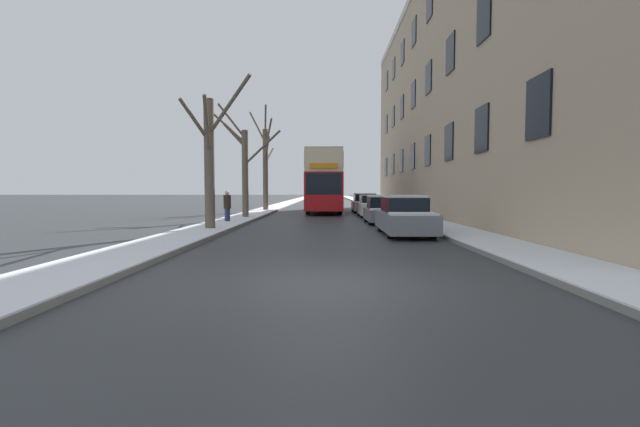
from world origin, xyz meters
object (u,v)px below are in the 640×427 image
object	(u,v)px
parked_car_2	(373,206)
parked_car_3	(365,204)
double_decker_bus	(324,179)
bare_tree_left_2	(265,164)
parked_car_1	(384,211)
parked_car_0	(404,217)
bare_tree_left_0	(210,159)
pedestrian_left_sidewalk	(227,206)
bare_tree_left_1	(244,166)

from	to	relation	value
parked_car_2	parked_car_3	xyz separation A→B (m)	(0.00, 5.75, 0.01)
double_decker_bus	parked_car_3	xyz separation A→B (m)	(3.16, 0.07, -1.89)
bare_tree_left_2	parked_car_2	size ratio (longest dim) A/B	1.93
parked_car_1	parked_car_2	size ratio (longest dim) A/B	0.93
parked_car_2	parked_car_0	bearing A→B (deg)	-90.00
bare_tree_left_0	parked_car_1	size ratio (longest dim) A/B	1.52
bare_tree_left_2	parked_car_1	world-z (taller)	bare_tree_left_2
parked_car_0	parked_car_2	bearing A→B (deg)	90.00
bare_tree_left_2	parked_car_2	xyz separation A→B (m)	(7.87, -6.70, -3.18)
parked_car_0	parked_car_2	distance (m)	11.23
bare_tree_left_2	pedestrian_left_sidewalk	bearing A→B (deg)	-90.37
parked_car_2	parked_car_3	size ratio (longest dim) A/B	1.01
bare_tree_left_2	pedestrian_left_sidewalk	size ratio (longest dim) A/B	4.89
double_decker_bus	parked_car_1	bearing A→B (deg)	-74.26
bare_tree_left_0	bare_tree_left_2	xyz separation A→B (m)	(-0.16, 16.96, 0.86)
bare_tree_left_2	pedestrian_left_sidewalk	distance (m)	13.27
double_decker_bus	parked_car_1	size ratio (longest dim) A/B	2.81
bare_tree_left_1	bare_tree_left_2	bearing A→B (deg)	90.37
parked_car_0	pedestrian_left_sidewalk	xyz separation A→B (m)	(-7.96, 4.98, 0.23)
bare_tree_left_0	double_decker_bus	distance (m)	16.58
bare_tree_left_1	double_decker_bus	world-z (taller)	bare_tree_left_1
pedestrian_left_sidewalk	parked_car_0	bearing A→B (deg)	78.19
parked_car_0	bare_tree_left_2	bearing A→B (deg)	113.71
bare_tree_left_1	parked_car_1	size ratio (longest dim) A/B	1.68
double_decker_bus	pedestrian_left_sidewalk	distance (m)	12.97
parked_car_1	parked_car_2	world-z (taller)	parked_car_1
parked_car_1	parked_car_0	bearing A→B (deg)	-90.00
bare_tree_left_0	bare_tree_left_2	size ratio (longest dim) A/B	0.73
bare_tree_left_2	double_decker_bus	distance (m)	4.99
bare_tree_left_0	bare_tree_left_1	bearing A→B (deg)	90.78
double_decker_bus	parked_car_2	distance (m)	6.78
parked_car_1	bare_tree_left_2	bearing A→B (deg)	122.78
bare_tree_left_2	parked_car_1	size ratio (longest dim) A/B	2.08
parked_car_1	parked_car_3	bearing A→B (deg)	90.00
parked_car_1	parked_car_2	xyz separation A→B (m)	(-0.00, 5.53, 0.00)
pedestrian_left_sidewalk	bare_tree_left_1	bearing A→B (deg)	-162.00
bare_tree_left_0	pedestrian_left_sidewalk	xyz separation A→B (m)	(-0.25, 4.01, -2.05)
parked_car_2	pedestrian_left_sidewalk	bearing A→B (deg)	-141.84
bare_tree_left_1	parked_car_0	bearing A→B (deg)	-47.94
parked_car_3	pedestrian_left_sidewalk	bearing A→B (deg)	-123.54
bare_tree_left_2	parked_car_1	distance (m)	14.89
parked_car_0	parked_car_2	world-z (taller)	parked_car_0
parked_car_2	pedestrian_left_sidewalk	world-z (taller)	pedestrian_left_sidewalk
parked_car_0	parked_car_1	world-z (taller)	parked_car_0
parked_car_0	pedestrian_left_sidewalk	world-z (taller)	pedestrian_left_sidewalk
bare_tree_left_1	parked_car_1	distance (m)	8.72
bare_tree_left_1	pedestrian_left_sidewalk	size ratio (longest dim) A/B	3.96
bare_tree_left_0	double_decker_bus	world-z (taller)	bare_tree_left_0
parked_car_3	pedestrian_left_sidewalk	world-z (taller)	pedestrian_left_sidewalk
parked_car_2	parked_car_1	bearing A→B (deg)	-90.00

